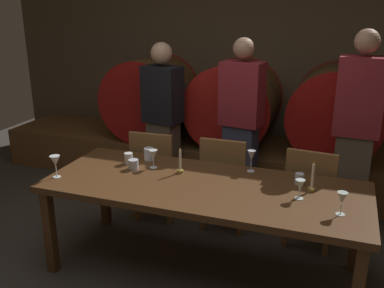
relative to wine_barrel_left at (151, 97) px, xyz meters
name	(u,v)px	position (x,y,z in m)	size (l,w,h in m)	color
back_wall	(249,54)	(1.03, 0.55, 0.48)	(6.25, 0.24, 2.79)	brown
barrel_shelf	(234,162)	(1.03, 0.00, -0.69)	(5.62, 0.90, 0.45)	brown
wine_barrel_left	(151,97)	(0.00, 0.00, 0.00)	(0.93, 0.85, 0.93)	brown
wine_barrel_center	(235,104)	(1.01, 0.00, 0.00)	(0.93, 0.85, 0.93)	brown
wine_barrel_right	(336,112)	(2.08, 0.00, 0.00)	(0.93, 0.85, 0.93)	#513319
dining_table	(204,192)	(1.25, -1.80, -0.25)	(2.34, 0.92, 0.73)	#4C2D16
chair_left	(156,170)	(0.56, -1.14, -0.43)	(0.42, 0.42, 0.88)	olive
chair_center	(225,178)	(1.22, -1.10, -0.43)	(0.41, 0.41, 0.88)	olive
chair_right	(311,193)	(1.97, -1.15, -0.43)	(0.44, 0.44, 0.88)	olive
guest_left	(163,120)	(0.41, -0.60, -0.09)	(0.42, 0.31, 1.61)	brown
guest_center	(241,127)	(1.25, -0.70, -0.05)	(0.41, 0.29, 1.69)	#33384C
guest_right	(356,133)	(2.27, -0.74, 0.00)	(0.39, 0.26, 1.79)	brown
candle_left	(180,166)	(1.00, -1.65, -0.13)	(0.05, 0.05, 0.21)	olive
candle_right	(312,183)	(1.99, -1.66, -0.12)	(0.05, 0.05, 0.23)	olive
wine_glass_far_left	(55,161)	(0.15, -2.05, -0.06)	(0.08, 0.08, 0.17)	white
wine_glass_left	(153,155)	(0.76, -1.62, -0.09)	(0.07, 0.07, 0.15)	white
wine_glass_center	(251,156)	(1.51, -1.44, -0.06)	(0.06, 0.06, 0.17)	white
wine_glass_right	(300,185)	(1.93, -1.81, -0.09)	(0.07, 0.07, 0.14)	silver
wine_glass_far_right	(342,199)	(2.20, -1.96, -0.08)	(0.07, 0.07, 0.15)	silver
cup_far_left	(129,158)	(0.53, -1.60, -0.14)	(0.07, 0.07, 0.09)	white
cup_center_left	(134,164)	(0.62, -1.70, -0.15)	(0.08, 0.08, 0.08)	silver
cup_center_right	(149,154)	(0.65, -1.47, -0.14)	(0.08, 0.08, 0.10)	silver
cup_far_right	(299,179)	(1.90, -1.56, -0.15)	(0.07, 0.07, 0.08)	silver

